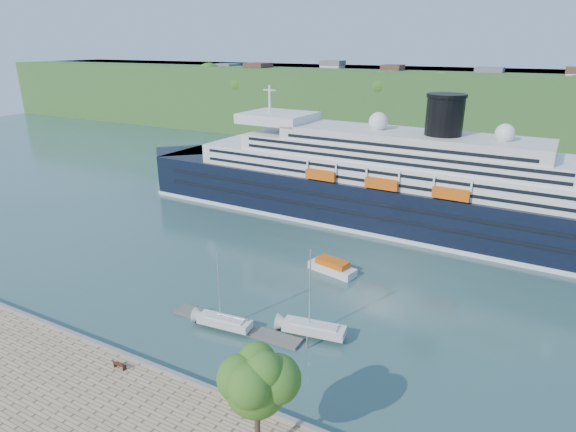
# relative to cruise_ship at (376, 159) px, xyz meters

# --- Properties ---
(ground) EXTENTS (400.00, 400.00, 0.00)m
(ground) POSITION_rel_cruise_ship_xyz_m (-1.85, -54.79, -12.41)
(ground) COLOR #294945
(ground) RESTS_ON ground
(far_hillside) EXTENTS (400.00, 50.00, 24.00)m
(far_hillside) POSITION_rel_cruise_ship_xyz_m (-1.85, 90.21, -0.41)
(far_hillside) COLOR #366026
(far_hillside) RESTS_ON ground
(quay_coping) EXTENTS (220.00, 0.50, 0.30)m
(quay_coping) POSITION_rel_cruise_ship_xyz_m (-1.85, -54.99, -11.26)
(quay_coping) COLOR slate
(quay_coping) RESTS_ON promenade
(cruise_ship) EXTENTS (110.98, 19.71, 24.82)m
(cruise_ship) POSITION_rel_cruise_ship_xyz_m (0.00, 0.00, 0.00)
(cruise_ship) COLOR black
(cruise_ship) RESTS_ON ground
(park_bench) EXTENTS (1.50, 0.62, 0.96)m
(park_bench) POSITION_rel_cruise_ship_xyz_m (-7.73, -56.81, -10.93)
(park_bench) COLOR #492514
(park_bench) RESTS_ON promenade
(promenade_tree) EXTENTS (6.53, 6.53, 10.81)m
(promenade_tree) POSITION_rel_cruise_ship_xyz_m (10.56, -59.35, -6.00)
(promenade_tree) COLOR #27631A
(promenade_tree) RESTS_ON promenade
(floating_pontoon) EXTENTS (17.46, 2.37, 0.39)m
(floating_pontoon) POSITION_rel_cruise_ship_xyz_m (-2.50, -43.48, -12.21)
(floating_pontoon) COLOR #69665D
(floating_pontoon) RESTS_ON ground
(sailboat_white_near) EXTENTS (7.62, 2.79, 9.63)m
(sailboat_white_near) POSITION_rel_cruise_ship_xyz_m (-3.38, -44.47, -7.59)
(sailboat_white_near) COLOR silver
(sailboat_white_near) RESTS_ON ground
(sailboat_white_far) EXTENTS (8.45, 3.51, 10.59)m
(sailboat_white_far) POSITION_rel_cruise_ship_xyz_m (6.81, -40.80, -7.11)
(sailboat_white_far) COLOR silver
(sailboat_white_far) RESTS_ON ground
(tender_launch) EXTENTS (7.85, 4.09, 2.07)m
(tender_launch) POSITION_rel_cruise_ship_xyz_m (2.00, -24.24, -11.37)
(tender_launch) COLOR #DC550C
(tender_launch) RESTS_ON ground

